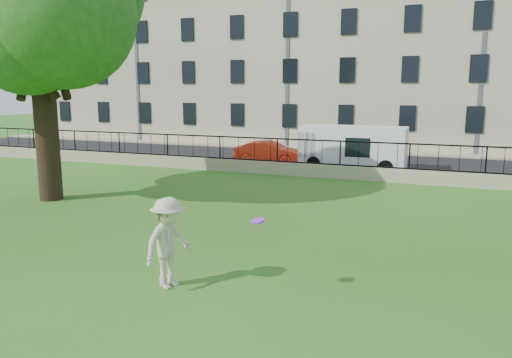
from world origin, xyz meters
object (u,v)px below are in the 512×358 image
at_px(man, 168,243).
at_px(frisbee, 258,221).
at_px(white_van, 353,148).
at_px(tree, 36,3).
at_px(red_sedan, 269,153).

relative_size(man, frisbee, 6.95).
bearing_deg(white_van, tree, -129.92).
bearing_deg(white_van, man, -92.17).
distance_m(tree, man, 11.83).
relative_size(red_sedan, white_van, 0.73).
xyz_separation_m(frisbee, red_sedan, (-5.80, 16.48, -0.90)).
xyz_separation_m(man, frisbee, (1.85, 0.27, 0.58)).
height_order(tree, white_van, tree).
bearing_deg(frisbee, red_sedan, 109.39).
height_order(tree, man, tree).
bearing_deg(white_van, red_sedan, 177.38).
height_order(tree, frisbee, tree).
bearing_deg(red_sedan, man, -169.34).
distance_m(tree, red_sedan, 13.60).
bearing_deg(tree, white_van, 50.20).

